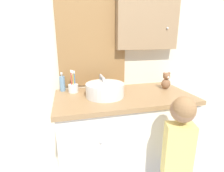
# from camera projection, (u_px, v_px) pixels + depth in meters

# --- Properties ---
(wall_back) EXTENTS (3.20, 0.18, 2.50)m
(wall_back) POSITION_uv_depth(u_px,v_px,m) (116.00, 38.00, 1.66)
(wall_back) COLOR beige
(wall_back) RESTS_ON ground_plane
(vanity_counter) EXTENTS (1.14, 0.60, 0.82)m
(vanity_counter) POSITION_uv_depth(u_px,v_px,m) (123.00, 137.00, 1.60)
(vanity_counter) COLOR silver
(vanity_counter) RESTS_ON ground_plane
(sink_basin) EXTENTS (0.32, 0.36, 0.15)m
(sink_basin) POSITION_uv_depth(u_px,v_px,m) (105.00, 89.00, 1.44)
(sink_basin) COLOR silver
(sink_basin) RESTS_ON vanity_counter
(toothbrush_holder) EXTENTS (0.09, 0.09, 0.20)m
(toothbrush_holder) POSITION_uv_depth(u_px,v_px,m) (73.00, 87.00, 1.54)
(toothbrush_holder) COLOR silver
(toothbrush_holder) RESTS_ON vanity_counter
(soap_dispenser) EXTENTS (0.05, 0.05, 0.17)m
(soap_dispenser) POSITION_uv_depth(u_px,v_px,m) (62.00, 83.00, 1.57)
(soap_dispenser) COLOR #6B93B2
(soap_dispenser) RESTS_ON vanity_counter
(child_figure) EXTENTS (0.28, 0.42, 0.96)m
(child_figure) POSITION_uv_depth(u_px,v_px,m) (178.00, 149.00, 1.16)
(child_figure) COLOR slate
(child_figure) RESTS_ON ground_plane
(teddy_bear) EXTENTS (0.09, 0.07, 0.16)m
(teddy_bear) POSITION_uv_depth(u_px,v_px,m) (166.00, 81.00, 1.64)
(teddy_bear) COLOR brown
(teddy_bear) RESTS_ON vanity_counter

